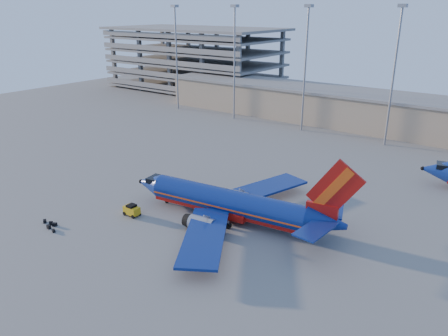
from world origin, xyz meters
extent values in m
plane|color=slate|center=(0.00, 0.00, 0.00)|extent=(220.00, 220.00, 0.00)
cube|color=gray|center=(10.00, 58.00, 4.00)|extent=(120.00, 15.00, 8.00)
cube|color=slate|center=(10.00, 58.00, 8.20)|extent=(122.00, 16.00, 0.60)
cube|color=slate|center=(-62.00, 74.00, 1.00)|extent=(60.00, 30.00, 0.70)
cube|color=slate|center=(-62.00, 74.00, 5.20)|extent=(60.00, 30.00, 0.70)
cube|color=slate|center=(-62.00, 74.00, 9.40)|extent=(60.00, 30.00, 0.70)
cube|color=slate|center=(-62.00, 74.00, 13.60)|extent=(60.00, 30.00, 0.70)
cube|color=slate|center=(-62.00, 74.00, 17.80)|extent=(60.00, 30.00, 0.70)
cube|color=slate|center=(-62.00, 74.00, 21.00)|extent=(62.00, 32.00, 0.80)
cube|color=slate|center=(-62.00, 87.00, 10.50)|extent=(1.20, 1.20, 21.00)
cylinder|color=gray|center=(-45.00, 46.00, 14.00)|extent=(0.44, 0.44, 28.00)
cube|color=gray|center=(-45.00, 46.00, 28.30)|extent=(1.60, 1.60, 0.70)
cylinder|color=gray|center=(-25.00, 46.00, 14.00)|extent=(0.44, 0.44, 28.00)
cube|color=gray|center=(-25.00, 46.00, 28.30)|extent=(1.60, 1.60, 0.70)
cylinder|color=gray|center=(-5.00, 46.00, 14.00)|extent=(0.44, 0.44, 28.00)
cube|color=gray|center=(-5.00, 46.00, 28.30)|extent=(1.60, 1.60, 0.70)
cylinder|color=gray|center=(15.00, 46.00, 14.00)|extent=(0.44, 0.44, 28.00)
cube|color=gray|center=(15.00, 46.00, 28.30)|extent=(1.60, 1.60, 0.70)
cylinder|color=navy|center=(8.39, -2.76, 2.60)|extent=(23.37, 6.41, 3.56)
cube|color=#AE130E|center=(8.39, -2.76, 1.68)|extent=(23.28, 5.74, 1.25)
cube|color=#ED5014|center=(8.39, -2.76, 2.36)|extent=(23.37, 6.45, 0.21)
cone|color=navy|center=(-5.08, -4.45, 2.60)|extent=(4.45, 4.04, 3.56)
cube|color=black|center=(-3.83, -4.30, 3.51)|extent=(2.60, 2.77, 0.77)
cone|color=navy|center=(22.33, -1.01, 2.94)|extent=(5.41, 4.16, 3.56)
cube|color=#AE130E|center=(21.57, -1.11, 4.24)|extent=(4.08, 1.03, 2.12)
cube|color=#AE130E|center=(22.91, -0.94, 7.60)|extent=(7.05, 1.19, 7.68)
cube|color=#ED5014|center=(22.72, -0.97, 7.60)|extent=(4.71, 0.99, 6.02)
cube|color=navy|center=(21.55, 2.19, 3.47)|extent=(4.75, 6.77, 0.21)
cube|color=navy|center=(22.36, -4.31, 3.47)|extent=(3.40, 6.38, 0.21)
cube|color=navy|center=(8.77, 5.82, 1.73)|extent=(8.93, 15.67, 0.34)
cube|color=navy|center=(10.88, -10.99, 1.73)|extent=(11.84, 15.26, 0.34)
cube|color=#AE130E|center=(8.87, -2.70, 1.30)|extent=(6.20, 4.44, 0.96)
cylinder|color=gray|center=(6.62, 2.06, 1.11)|extent=(3.69, 2.44, 2.02)
cylinder|color=gray|center=(7.87, -7.87, 1.11)|extent=(3.69, 2.44, 2.02)
cylinder|color=gray|center=(-2.11, -4.08, 0.53)|extent=(0.26, 0.26, 1.06)
cylinder|color=black|center=(-2.11, -4.08, 0.31)|extent=(0.64, 0.32, 0.62)
cylinder|color=black|center=(9.51, -0.10, 0.40)|extent=(0.87, 0.63, 0.81)
cylinder|color=black|center=(10.14, -5.07, 0.40)|extent=(0.87, 0.63, 0.81)
cone|color=navy|center=(28.69, 27.76, 2.64)|extent=(4.76, 4.38, 3.62)
cube|color=black|center=(29.94, 28.02, 3.57)|extent=(2.82, 2.97, 0.78)
cube|color=gold|center=(-3.23, -10.12, 0.82)|extent=(2.31, 1.33, 1.10)
cube|color=black|center=(-3.23, -10.12, 1.48)|extent=(1.10, 1.21, 0.38)
cylinder|color=black|center=(-4.11, -9.52, 0.29)|extent=(0.57, 0.20, 0.57)
cylinder|color=black|center=(-4.10, -10.72, 0.29)|extent=(0.57, 0.20, 0.57)
cylinder|color=black|center=(-2.35, -9.51, 0.29)|extent=(0.57, 0.20, 0.57)
cylinder|color=black|center=(-2.35, -10.72, 0.29)|extent=(0.57, 0.20, 0.57)
cube|color=black|center=(-9.95, -18.70, 0.26)|extent=(0.54, 0.47, 0.52)
cube|color=black|center=(-9.24, -19.52, 0.25)|extent=(0.63, 0.42, 0.51)
cube|color=black|center=(-7.87, -19.70, 0.18)|extent=(0.60, 0.48, 0.37)
cube|color=black|center=(-11.21, -18.85, 0.24)|extent=(0.66, 0.62, 0.47)
cube|color=black|center=(-9.26, -18.61, 0.24)|extent=(0.70, 0.63, 0.48)
camera|label=1|loc=(40.79, -47.52, 28.02)|focal=35.00mm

